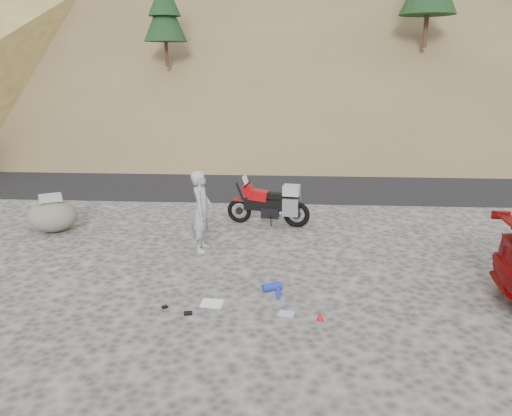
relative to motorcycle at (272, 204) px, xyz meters
The scene contains 12 objects.
ground 3.62m from the motorcycle, 110.99° to the right, with size 140.00×140.00×0.00m, color #3C3937.
road 5.84m from the motorcycle, 102.69° to the left, with size 120.00×7.00×0.05m, color black.
motorcycle is the anchor object (origin of this frame).
man 2.66m from the motorcycle, 128.20° to the right, with size 0.71×0.47×1.96m, color #99999E.
boulder 5.92m from the motorcycle, behind, with size 1.56×1.43×1.03m.
gear_white_cloth 4.96m from the motorcycle, 101.32° to the right, with size 0.41×0.36×0.01m, color white.
gear_blue_mat 4.22m from the motorcycle, 88.03° to the right, with size 0.15×0.15×0.39m, color #1B2DA6.
gear_bottle 4.60m from the motorcycle, 86.54° to the right, with size 0.09×0.09×0.23m, color #1B2DA6.
gear_funnel 5.47m from the motorcycle, 79.13° to the right, with size 0.12×0.12×0.16m, color red.
gear_glove_a 5.47m from the motorcycle, 104.23° to the right, with size 0.15×0.11×0.04m, color black.
gear_glove_b 5.40m from the motorcycle, 109.76° to the right, with size 0.10×0.08×0.03m, color black.
gear_blue_cloth 5.20m from the motorcycle, 85.17° to the right, with size 0.28×0.21×0.01m, color #90AFDE.
Camera 1 is at (1.67, -9.95, 4.35)m, focal length 35.00 mm.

